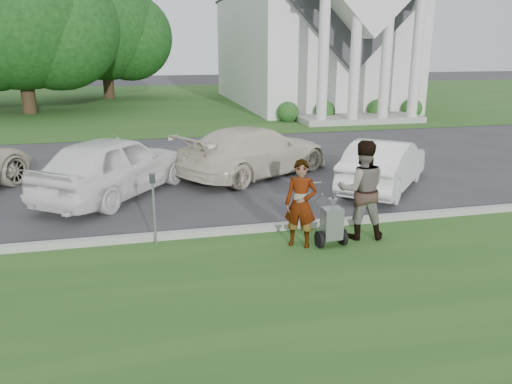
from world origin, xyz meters
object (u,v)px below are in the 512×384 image
object	(u,v)px
person_right	(362,190)
parking_meter_near	(154,200)
car_b	(114,165)
car_c	(256,151)
church	(309,10)
striping_cart	(331,224)
tree_back	(104,31)
car_d	(384,165)
tree_left	(18,19)
person_left	(301,205)

from	to	relation	value
person_right	parking_meter_near	size ratio (longest dim) A/B	1.35
car_b	car_c	distance (m)	4.20
church	striping_cart	bearing A→B (deg)	-107.54
church	car_b	distance (m)	22.99
parking_meter_near	tree_back	bearing A→B (deg)	94.37
parking_meter_near	car_b	world-z (taller)	car_b
car_d	parking_meter_near	bearing A→B (deg)	64.97
church	tree_left	bearing A→B (deg)	-176.21
tree_left	person_right	world-z (taller)	tree_left
striping_cart	car_c	size ratio (longest dim) A/B	0.23
person_right	striping_cart	bearing A→B (deg)	34.34
tree_left	car_c	xyz separation A→B (m)	(9.39, -16.75, -4.39)
person_right	parking_meter_near	xyz separation A→B (m)	(-4.00, 0.49, -0.07)
striping_cart	car_c	world-z (taller)	car_c
tree_back	car_b	bearing A→B (deg)	-86.92
tree_back	person_right	size ratio (longest dim) A/B	4.88
church	striping_cart	xyz separation A→B (m)	(-7.47, -23.61, -5.49)
striping_cart	tree_back	bearing A→B (deg)	96.22
car_b	car_c	size ratio (longest dim) A/B	0.94
tree_back	tree_left	bearing A→B (deg)	-116.57
tree_left	striping_cart	xyz separation A→B (m)	(9.55, -22.49, -4.66)
striping_cart	person_left	world-z (taller)	person_left
car_c	parking_meter_near	bearing A→B (deg)	116.58
tree_back	car_c	world-z (taller)	tree_back
striping_cart	car_d	size ratio (longest dim) A/B	0.28
striping_cart	person_left	distance (m)	0.71
person_right	car_b	world-z (taller)	person_right
church	person_left	xyz separation A→B (m)	(-8.04, -23.48, -5.10)
tree_left	church	bearing A→B (deg)	3.79
person_right	church	bearing A→B (deg)	-94.36
parking_meter_near	church	bearing A→B (deg)	64.80
car_c	person_left	bearing A→B (deg)	144.47
tree_back	striping_cart	world-z (taller)	tree_back
tree_back	car_b	size ratio (longest dim) A/B	2.06
car_c	car_d	size ratio (longest dim) A/B	1.23
church	parking_meter_near	world-z (taller)	church
church	car_d	size ratio (longest dim) A/B	5.93
car_c	car_d	bearing A→B (deg)	-158.18
tree_back	striping_cart	xyz separation A→B (m)	(5.55, -30.49, -4.28)
car_d	striping_cart	bearing A→B (deg)	91.98
car_b	striping_cart	bearing A→B (deg)	168.75
striping_cart	parking_meter_near	bearing A→B (deg)	162.34
car_d	person_right	bearing A→B (deg)	97.51
striping_cart	car_c	bearing A→B (deg)	87.46
parking_meter_near	car_c	size ratio (longest dim) A/B	0.29
car_c	tree_left	bearing A→B (deg)	-1.92
tree_back	parking_meter_near	xyz separation A→B (m)	(2.27, -29.70, -3.81)
tree_back	person_right	world-z (taller)	tree_back
tree_left	person_left	world-z (taller)	tree_left
tree_left	striping_cart	bearing A→B (deg)	-67.00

